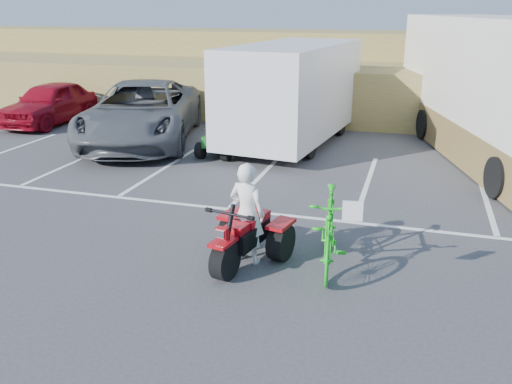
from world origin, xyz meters
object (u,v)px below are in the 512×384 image
(rider, at_px, (247,213))
(grey_pickup, at_px, (142,112))
(quad_atv_green, at_px, (220,156))
(red_car, at_px, (50,103))
(rv_motorhome, at_px, (496,99))
(red_trike_atv, at_px, (243,264))
(green_dirt_bike, at_px, (329,230))
(cargo_trailer, at_px, (293,90))
(quad_atv_blue, at_px, (237,146))

(rider, xyz_separation_m, grey_pickup, (-5.85, 7.36, 0.07))
(rider, distance_m, quad_atv_green, 7.05)
(grey_pickup, distance_m, red_car, 4.96)
(rider, distance_m, rv_motorhome, 9.87)
(red_trike_atv, relative_size, green_dirt_bike, 0.77)
(green_dirt_bike, bearing_deg, cargo_trailer, 99.61)
(green_dirt_bike, bearing_deg, red_car, 136.06)
(green_dirt_bike, height_order, rv_motorhome, rv_motorhome)
(red_trike_atv, distance_m, rider, 0.89)
(rider, bearing_deg, red_trike_atv, 90.00)
(red_car, distance_m, cargo_trailer, 9.37)
(rider, height_order, cargo_trailer, cargo_trailer)
(red_trike_atv, xyz_separation_m, rider, (0.03, 0.15, 0.87))
(red_car, bearing_deg, red_trike_atv, -41.59)
(quad_atv_green, bearing_deg, red_car, 165.61)
(cargo_trailer, bearing_deg, red_trike_atv, -75.44)
(red_trike_atv, distance_m, rv_motorhome, 10.12)
(green_dirt_bike, height_order, red_car, red_car)
(red_trike_atv, bearing_deg, grey_pickup, 138.99)
(rider, relative_size, red_car, 0.39)
(rider, bearing_deg, grey_pickup, -40.32)
(rider, xyz_separation_m, quad_atv_green, (-2.85, 6.38, -0.87))
(rv_motorhome, distance_m, quad_atv_blue, 7.66)
(red_car, xyz_separation_m, quad_atv_blue, (7.81, -1.42, -0.76))
(green_dirt_bike, height_order, cargo_trailer, cargo_trailer)
(rv_motorhome, bearing_deg, quad_atv_blue, 172.12)
(red_trike_atv, distance_m, cargo_trailer, 8.99)
(quad_atv_blue, bearing_deg, red_car, 150.45)
(red_car, height_order, quad_atv_green, red_car)
(cargo_trailer, height_order, quad_atv_blue, cargo_trailer)
(green_dirt_bike, relative_size, red_car, 0.49)
(red_car, relative_size, rv_motorhome, 0.41)
(rider, xyz_separation_m, quad_atv_blue, (-2.72, 7.59, -0.87))
(rider, height_order, grey_pickup, grey_pickup)
(red_trike_atv, distance_m, quad_atv_green, 7.12)
(rider, distance_m, red_car, 13.85)
(cargo_trailer, bearing_deg, rv_motorhome, 7.37)
(grey_pickup, xyz_separation_m, cargo_trailer, (4.64, 1.25, 0.72))
(green_dirt_bike, distance_m, quad_atv_blue, 8.48)
(rider, distance_m, green_dirt_bike, 1.39)
(grey_pickup, xyz_separation_m, red_car, (-4.68, 1.65, -0.18))
(quad_atv_green, bearing_deg, rider, -61.45)
(rider, bearing_deg, cargo_trailer, -70.80)
(grey_pickup, bearing_deg, quad_atv_blue, -11.96)
(red_trike_atv, relative_size, rv_motorhome, 0.15)
(red_trike_atv, bearing_deg, rv_motorhome, 73.07)
(cargo_trailer, bearing_deg, rider, -75.12)
(quad_atv_green, bearing_deg, cargo_trailer, 57.97)
(red_car, bearing_deg, rv_motorhome, -1.82)
(red_car, distance_m, rv_motorhome, 15.24)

